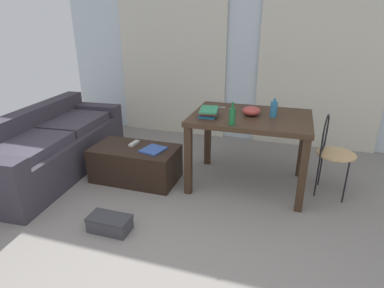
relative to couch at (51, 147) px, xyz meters
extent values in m
plane|color=gray|center=(1.92, -0.13, -0.30)|extent=(7.62, 7.62, 0.00)
cube|color=silver|center=(1.92, 1.85, 1.03)|extent=(5.48, 0.10, 2.66)
cube|color=beige|center=(0.87, 1.77, 0.84)|extent=(1.64, 0.03, 2.27)
cube|color=beige|center=(2.97, 1.77, 0.84)|extent=(1.64, 0.03, 2.27)
cube|color=#38333D|center=(0.03, 0.00, -0.08)|extent=(0.95, 2.13, 0.44)
cube|color=#38333D|center=(-0.27, -0.02, 0.28)|extent=(0.35, 2.09, 0.29)
cube|color=#38333D|center=(-0.04, 0.94, 0.21)|extent=(0.82, 0.26, 0.15)
cube|color=#3E3944|center=(0.05, 0.43, 0.19)|extent=(0.62, 0.84, 0.10)
cube|color=#3E3944|center=(0.11, -0.41, 0.19)|extent=(0.62, 0.84, 0.10)
cube|color=black|center=(1.05, 0.11, -0.11)|extent=(0.94, 0.52, 0.39)
cube|color=#382619|center=(2.26, 0.38, 0.46)|extent=(1.21, 0.87, 0.05)
cube|color=#382619|center=(1.71, -0.01, 0.07)|extent=(0.07, 0.07, 0.74)
cube|color=#382619|center=(2.82, -0.01, 0.07)|extent=(0.07, 0.07, 0.74)
cube|color=#382619|center=(1.71, 0.76, 0.07)|extent=(0.07, 0.07, 0.74)
cube|color=#382619|center=(2.82, 0.76, 0.07)|extent=(0.07, 0.07, 0.74)
cylinder|color=tan|center=(3.13, 0.43, 0.15)|extent=(0.38, 0.38, 0.02)
cylinder|color=black|center=(3.24, 0.27, -0.08)|extent=(0.02, 0.02, 0.44)
cylinder|color=black|center=(3.29, 0.53, -0.08)|extent=(0.02, 0.02, 0.44)
cylinder|color=black|center=(2.98, 0.32, -0.08)|extent=(0.02, 0.02, 0.44)
cylinder|color=black|center=(3.03, 0.58, -0.08)|extent=(0.02, 0.02, 0.44)
torus|color=black|center=(3.00, 0.45, 0.35)|extent=(0.09, 0.37, 0.38)
cylinder|color=black|center=(2.97, 0.29, 0.25)|extent=(0.02, 0.02, 0.20)
cylinder|color=black|center=(3.03, 0.61, 0.25)|extent=(0.02, 0.02, 0.20)
cylinder|color=teal|center=(2.48, 0.40, 0.57)|extent=(0.07, 0.07, 0.16)
cylinder|color=teal|center=(2.48, 0.40, 0.66)|extent=(0.03, 0.03, 0.03)
cylinder|color=#195B2D|center=(2.13, 0.01, 0.57)|extent=(0.06, 0.06, 0.16)
cylinder|color=#195B2D|center=(2.13, 0.01, 0.68)|extent=(0.02, 0.02, 0.06)
ellipsoid|color=#9E3833|center=(2.26, 0.38, 0.53)|extent=(0.19, 0.19, 0.09)
cube|color=#1E668C|center=(1.85, 0.21, 0.50)|extent=(0.17, 0.22, 0.02)
cube|color=#4C4C51|center=(1.85, 0.23, 0.52)|extent=(0.21, 0.23, 0.02)
cube|color=red|center=(1.85, 0.22, 0.54)|extent=(0.21, 0.27, 0.01)
cube|color=#2D7F56|center=(1.86, 0.22, 0.56)|extent=(0.21, 0.29, 0.02)
cube|color=#9EA0A5|center=(1.90, 0.60, 0.49)|extent=(0.08, 0.06, 0.00)
torus|color=#3372B2|center=(1.85, 0.56, 0.49)|extent=(0.03, 0.03, 0.00)
cube|color=#9EA0A5|center=(1.91, 0.58, 0.49)|extent=(0.09, 0.03, 0.00)
torus|color=#3372B2|center=(1.85, 0.57, 0.49)|extent=(0.03, 0.03, 0.00)
cube|color=#B7B7B2|center=(1.00, 0.19, 0.10)|extent=(0.06, 0.17, 0.03)
cube|color=#33519E|center=(1.27, 0.10, 0.09)|extent=(0.27, 0.29, 0.02)
cube|color=#38383D|center=(1.26, -0.83, -0.24)|extent=(0.36, 0.19, 0.11)
cube|color=#313135|center=(1.26, -0.83, -0.18)|extent=(0.37, 0.20, 0.02)
camera|label=1|loc=(2.64, -2.84, 1.44)|focal=30.19mm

